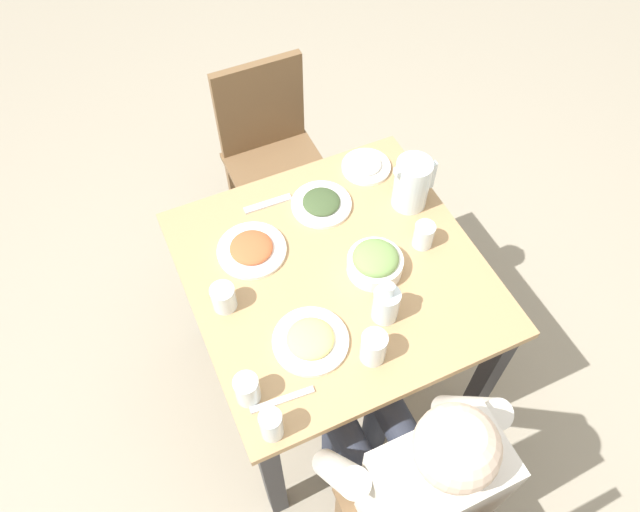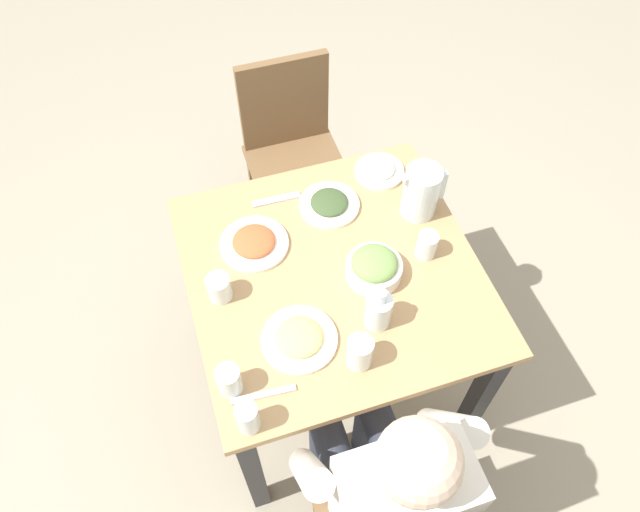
% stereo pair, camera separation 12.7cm
% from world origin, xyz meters
% --- Properties ---
extents(ground_plane, '(8.00, 8.00, 0.00)m').
position_xyz_m(ground_plane, '(0.00, 0.00, 0.00)').
color(ground_plane, '#9E937F').
extents(dining_table, '(0.92, 0.92, 0.75)m').
position_xyz_m(dining_table, '(0.00, 0.00, 0.63)').
color(dining_table, tan).
rests_on(dining_table, ground_plane).
extents(chair_far, '(0.40, 0.40, 0.88)m').
position_xyz_m(chair_far, '(0.09, 0.82, 0.50)').
color(chair_far, brown).
rests_on(chair_far, ground_plane).
extents(diner_near, '(0.48, 0.53, 1.17)m').
position_xyz_m(diner_near, '(-0.06, -0.62, 0.64)').
color(diner_near, silver).
rests_on(diner_near, ground_plane).
extents(water_pitcher, '(0.16, 0.12, 0.19)m').
position_xyz_m(water_pitcher, '(0.35, 0.15, 0.85)').
color(water_pitcher, silver).
rests_on(water_pitcher, dining_table).
extents(salad_bowl, '(0.18, 0.18, 0.09)m').
position_xyz_m(salad_bowl, '(0.12, -0.05, 0.80)').
color(salad_bowl, white).
rests_on(salad_bowl, dining_table).
extents(plate_fries, '(0.23, 0.23, 0.04)m').
position_xyz_m(plate_fries, '(-0.18, -0.20, 0.77)').
color(plate_fries, white).
rests_on(plate_fries, dining_table).
extents(plate_dolmas, '(0.21, 0.21, 0.04)m').
position_xyz_m(plate_dolmas, '(0.07, 0.26, 0.77)').
color(plate_dolmas, white).
rests_on(plate_dolmas, dining_table).
extents(plate_yoghurt, '(0.18, 0.18, 0.04)m').
position_xyz_m(plate_yoghurt, '(0.29, 0.35, 0.77)').
color(plate_yoghurt, white).
rests_on(plate_yoghurt, dining_table).
extents(plate_rice_curry, '(0.23, 0.23, 0.04)m').
position_xyz_m(plate_rice_curry, '(-0.22, 0.18, 0.77)').
color(plate_rice_curry, white).
rests_on(plate_rice_curry, dining_table).
extents(water_glass_near_right, '(0.07, 0.07, 0.10)m').
position_xyz_m(water_glass_near_right, '(-0.40, -0.29, 0.81)').
color(water_glass_near_right, silver).
rests_on(water_glass_near_right, dining_table).
extents(water_glass_far_left, '(0.07, 0.07, 0.09)m').
position_xyz_m(water_glass_far_left, '(-0.36, 0.02, 0.80)').
color(water_glass_far_left, silver).
rests_on(water_glass_far_left, dining_table).
extents(water_glass_by_pitcher, '(0.06, 0.06, 0.11)m').
position_xyz_m(water_glass_by_pitcher, '(-0.38, -0.41, 0.81)').
color(water_glass_by_pitcher, silver).
rests_on(water_glass_by_pitcher, dining_table).
extents(water_glass_far_right, '(0.07, 0.07, 0.09)m').
position_xyz_m(water_glass_far_right, '(0.31, -0.03, 0.80)').
color(water_glass_far_right, silver).
rests_on(water_glass_far_right, dining_table).
extents(water_glass_near_left, '(0.08, 0.08, 0.11)m').
position_xyz_m(water_glass_near_left, '(-0.03, -0.32, 0.81)').
color(water_glass_near_left, silver).
rests_on(water_glass_near_left, dining_table).
extents(oil_carafe, '(0.08, 0.08, 0.16)m').
position_xyz_m(oil_carafe, '(0.07, -0.21, 0.81)').
color(oil_carafe, silver).
rests_on(oil_carafe, dining_table).
extents(fork_near, '(0.17, 0.03, 0.01)m').
position_xyz_m(fork_near, '(-0.09, 0.34, 0.76)').
color(fork_near, silver).
rests_on(fork_near, dining_table).
extents(knife_near, '(0.19, 0.03, 0.01)m').
position_xyz_m(knife_near, '(-0.32, -0.33, 0.76)').
color(knife_near, silver).
rests_on(knife_near, dining_table).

